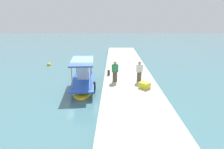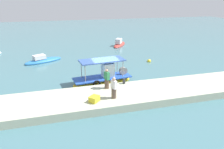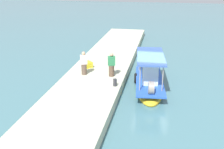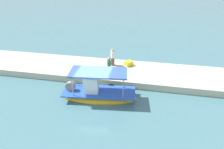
{
  "view_description": "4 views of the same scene",
  "coord_description": "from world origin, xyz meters",
  "px_view_note": "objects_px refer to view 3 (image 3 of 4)",
  "views": [
    {
      "loc": [
        -15.24,
        -2.81,
        5.7
      ],
      "look_at": [
        -0.22,
        -2.68,
        1.11
      ],
      "focal_mm": 29.43,
      "sensor_mm": 36.0,
      "label": 1
    },
    {
      "loc": [
        -4.93,
        -19.96,
        8.2
      ],
      "look_at": [
        0.29,
        -1.45,
        1.29
      ],
      "focal_mm": 35.35,
      "sensor_mm": 36.0,
      "label": 2
    },
    {
      "loc": [
        17.37,
        0.61,
        7.62
      ],
      "look_at": [
        -0.35,
        -2.85,
        0.84
      ],
      "focal_mm": 43.61,
      "sensor_mm": 36.0,
      "label": 3
    },
    {
      "loc": [
        -3.56,
        11.52,
        9.08
      ],
      "look_at": [
        -0.89,
        -2.79,
        0.77
      ],
      "focal_mm": 29.89,
      "sensor_mm": 36.0,
      "label": 4
    }
  ],
  "objects_px": {
    "main_fishing_boat": "(149,83)",
    "fisherman_near_bollard": "(112,66)",
    "fisherman_by_crate": "(84,64)",
    "cargo_crate": "(87,64)",
    "mooring_bollard": "(115,82)"
  },
  "relations": [
    {
      "from": "fisherman_near_bollard",
      "to": "cargo_crate",
      "type": "height_order",
      "value": "fisherman_near_bollard"
    },
    {
      "from": "main_fishing_boat",
      "to": "mooring_bollard",
      "type": "distance_m",
      "value": 2.61
    },
    {
      "from": "fisherman_near_bollard",
      "to": "fisherman_by_crate",
      "type": "height_order",
      "value": "fisherman_near_bollard"
    },
    {
      "from": "main_fishing_boat",
      "to": "cargo_crate",
      "type": "bearing_deg",
      "value": -110.93
    },
    {
      "from": "mooring_bollard",
      "to": "cargo_crate",
      "type": "bearing_deg",
      "value": -139.66
    },
    {
      "from": "fisherman_by_crate",
      "to": "main_fishing_boat",
      "type": "bearing_deg",
      "value": 86.4
    },
    {
      "from": "main_fishing_boat",
      "to": "fisherman_near_bollard",
      "type": "relative_size",
      "value": 3.48
    },
    {
      "from": "main_fishing_boat",
      "to": "cargo_crate",
      "type": "relative_size",
      "value": 8.3
    },
    {
      "from": "cargo_crate",
      "to": "fisherman_near_bollard",
      "type": "bearing_deg",
      "value": 55.15
    },
    {
      "from": "fisherman_near_bollard",
      "to": "mooring_bollard",
      "type": "relative_size",
      "value": 3.58
    },
    {
      "from": "main_fishing_boat",
      "to": "mooring_bollard",
      "type": "bearing_deg",
      "value": -56.79
    },
    {
      "from": "main_fishing_boat",
      "to": "cargo_crate",
      "type": "xyz_separation_m",
      "value": [
        -1.9,
        -4.97,
        0.4
      ]
    },
    {
      "from": "cargo_crate",
      "to": "fisherman_by_crate",
      "type": "bearing_deg",
      "value": 7.39
    },
    {
      "from": "main_fishing_boat",
      "to": "fisherman_near_bollard",
      "type": "height_order",
      "value": "main_fishing_boat"
    },
    {
      "from": "fisherman_by_crate",
      "to": "cargo_crate",
      "type": "distance_m",
      "value": 1.71
    }
  ]
}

